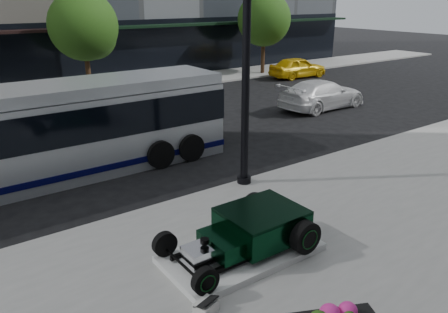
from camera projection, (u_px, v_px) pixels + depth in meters
ground at (195, 167)px, 14.82m from camera, size 120.00×120.00×0.00m
sidewalk_far at (68, 94)px, 25.50m from camera, size 70.00×4.00×0.12m
street_trees at (86, 29)px, 24.13m from camera, size 29.80×3.80×5.70m
display_plinth at (242, 253)px, 9.50m from camera, size 3.40×1.80×0.15m
hot_rod at (254, 228)px, 9.51m from camera, size 3.22×2.00×0.81m
info_plaque at (206, 307)px, 7.77m from camera, size 0.47×0.40×0.31m
lamppost at (246, 66)px, 12.07m from camera, size 0.42×0.42×7.58m
transit_bus at (40, 134)px, 13.37m from camera, size 12.12×2.88×2.92m
white_sedan at (322, 94)px, 22.30m from camera, size 5.10×2.19×1.47m
yellow_taxi at (298, 67)px, 30.84m from camera, size 4.36×1.99×1.45m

